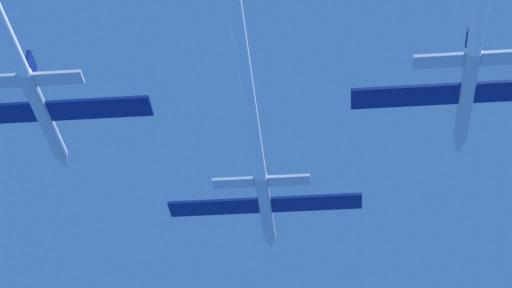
{
  "coord_description": "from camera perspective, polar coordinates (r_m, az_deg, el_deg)",
  "views": [
    {
      "loc": [
        5.5,
        -70.35,
        -42.16
      ],
      "look_at": [
        0.3,
        -10.49,
        -0.36
      ],
      "focal_mm": 65.63,
      "sensor_mm": 36.0,
      "label": 1
    }
  ],
  "objects": [
    {
      "name": "jet_lead",
      "position": [
        68.65,
        -0.43,
        2.69
      ],
      "size": [
        16.71,
        53.84,
        2.77
      ],
      "color": "silver"
    }
  ]
}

